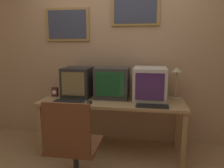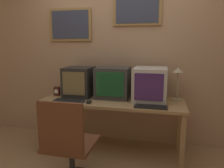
{
  "view_description": "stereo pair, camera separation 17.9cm",
  "coord_description": "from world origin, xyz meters",
  "views": [
    {
      "loc": [
        0.48,
        -2.04,
        1.43
      ],
      "look_at": [
        0.0,
        0.71,
        0.93
      ],
      "focal_mm": 35.0,
      "sensor_mm": 36.0,
      "label": 1
    },
    {
      "loc": [
        0.65,
        -2.0,
        1.43
      ],
      "look_at": [
        0.0,
        0.71,
        0.93
      ],
      "focal_mm": 35.0,
      "sensor_mm": 36.0,
      "label": 2
    }
  ],
  "objects": [
    {
      "name": "monitor_right",
      "position": [
        0.48,
        0.8,
        0.93
      ],
      "size": [
        0.42,
        0.48,
        0.43
      ],
      "color": "#B7B2A8",
      "rests_on": "desk"
    },
    {
      "name": "desk_lamp",
      "position": [
        0.83,
        0.92,
        1.03
      ],
      "size": [
        0.14,
        0.14,
        0.43
      ],
      "color": "tan",
      "rests_on": "desk"
    },
    {
      "name": "desk_clock",
      "position": [
        -0.83,
        0.78,
        0.78
      ],
      "size": [
        0.08,
        0.05,
        0.13
      ],
      "color": "#4C231E",
      "rests_on": "desk"
    },
    {
      "name": "keyboard_side",
      "position": [
        0.52,
        0.47,
        0.73
      ],
      "size": [
        0.38,
        0.13,
        0.03
      ],
      "color": "black",
      "rests_on": "desk"
    },
    {
      "name": "keyboard_main",
      "position": [
        -0.51,
        0.49,
        0.73
      ],
      "size": [
        0.39,
        0.17,
        0.03
      ],
      "color": "#333338",
      "rests_on": "desk"
    },
    {
      "name": "wall_back",
      "position": [
        -0.0,
        1.17,
        1.31
      ],
      "size": [
        8.0,
        0.08,
        2.6
      ],
      "color": "tan",
      "rests_on": "ground_plane"
    },
    {
      "name": "monitor_center",
      "position": [
        -0.02,
        0.84,
        0.92
      ],
      "size": [
        0.45,
        0.35,
        0.42
      ],
      "color": "#333333",
      "rests_on": "desk"
    },
    {
      "name": "desk",
      "position": [
        0.0,
        0.71,
        0.64
      ],
      "size": [
        1.87,
        0.68,
        0.72
      ],
      "color": "#99754C",
      "rests_on": "ground_plane"
    },
    {
      "name": "mouse_near_keyboard",
      "position": [
        -0.25,
        0.5,
        0.73
      ],
      "size": [
        0.06,
        0.12,
        0.04
      ],
      "color": "black",
      "rests_on": "desk"
    },
    {
      "name": "monitor_left",
      "position": [
        -0.5,
        0.82,
        0.92
      ],
      "size": [
        0.38,
        0.39,
        0.41
      ],
      "color": "black",
      "rests_on": "desk"
    },
    {
      "name": "office_chair",
      "position": [
        -0.24,
        -0.14,
        0.39
      ],
      "size": [
        0.5,
        0.5,
        0.93
      ],
      "color": "black",
      "rests_on": "ground_plane"
    }
  ]
}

